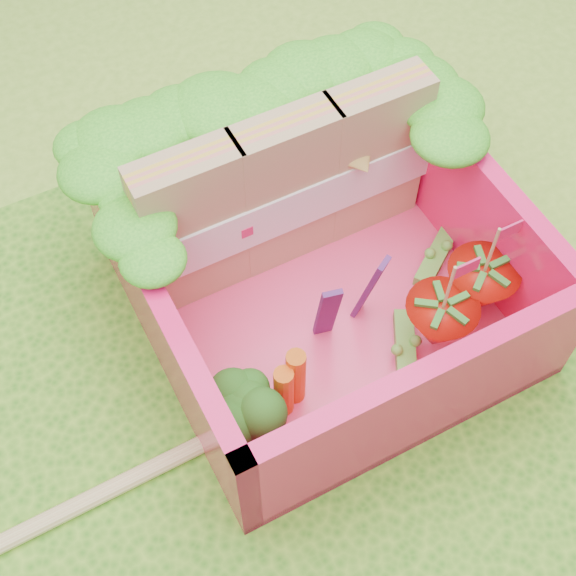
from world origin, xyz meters
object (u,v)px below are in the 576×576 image
Objects in this scene: sandwich_stack at (287,191)px; bento_box at (325,268)px; strawberry_left at (438,326)px; strawberry_right at (478,290)px; broccoli at (238,414)px.

bento_box is at bearing -90.86° from sandwich_stack.
bento_box is 0.32m from sandwich_stack.
strawberry_left is 0.99× the size of strawberry_right.
broccoli is (-0.52, -0.65, -0.16)m from sandwich_stack.
strawberry_right is at bearing -51.27° from sandwich_stack.
strawberry_right is (0.48, -0.60, -0.20)m from sandwich_stack.
bento_box is 0.62m from broccoli.
strawberry_left is at bearing -68.00° from sandwich_stack.
broccoli is 0.78m from strawberry_left.
bento_box is 0.45m from strawberry_left.
bento_box is 0.57m from strawberry_right.
broccoli is at bearing -176.90° from strawberry_right.
bento_box is at bearing 127.32° from strawberry_left.
sandwich_stack is 2.47× the size of strawberry_left.
strawberry_right is at bearing -31.39° from bento_box.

